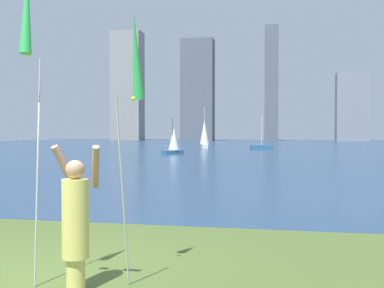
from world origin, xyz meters
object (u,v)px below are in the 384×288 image
(sailboat_0, at_px, (204,135))
(kite_flag_right, at_px, (135,60))
(sailboat_6, at_px, (173,142))
(person, at_px, (76,219))
(sailboat_1, at_px, (262,147))
(kite_flag_left, at_px, (27,17))

(sailboat_0, bearing_deg, kite_flag_right, -81.53)
(sailboat_6, bearing_deg, person, -78.53)
(kite_flag_right, xyz_separation_m, sailboat_0, (-7.53, 50.57, -1.37))
(sailboat_1, xyz_separation_m, sailboat_6, (-7.71, -13.34, 0.84))
(kite_flag_left, bearing_deg, sailboat_0, 97.00)
(sailboat_1, distance_m, sailboat_6, 15.43)
(sailboat_0, height_order, sailboat_1, sailboat_0)
(person, distance_m, sailboat_6, 37.29)
(kite_flag_right, bearing_deg, sailboat_0, 98.47)
(kite_flag_right, height_order, sailboat_6, kite_flag_right)
(kite_flag_right, bearing_deg, person, -132.85)
(sailboat_0, xyz_separation_m, sailboat_6, (-0.50, -14.68, -0.61))
(person, bearing_deg, kite_flag_right, 29.72)
(person, height_order, sailboat_6, sailboat_6)
(person, relative_size, kite_flag_right, 0.50)
(kite_flag_left, height_order, kite_flag_right, kite_flag_left)
(person, relative_size, sailboat_6, 0.56)
(person, xyz_separation_m, sailboat_0, (-6.91, 51.22, 0.81))
(person, xyz_separation_m, kite_flag_right, (0.61, 0.66, 2.17))
(kite_flag_right, xyz_separation_m, sailboat_6, (-8.03, 35.89, -1.98))
(kite_flag_right, relative_size, sailboat_6, 1.11)
(kite_flag_right, distance_m, sailboat_6, 36.83)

